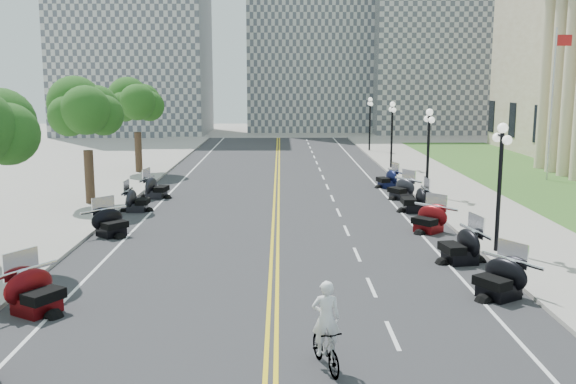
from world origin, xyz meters
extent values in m
plane|color=gray|center=(0.00, 0.00, 0.00)|extent=(160.00, 160.00, 0.00)
cube|color=#333335|center=(0.00, 10.00, 0.00)|extent=(16.00, 90.00, 0.01)
cube|color=yellow|center=(-0.12, 10.00, 0.01)|extent=(0.12, 90.00, 0.00)
cube|color=yellow|center=(0.12, 10.00, 0.01)|extent=(0.12, 90.00, 0.00)
cube|color=white|center=(6.40, 10.00, 0.01)|extent=(0.12, 90.00, 0.00)
cube|color=white|center=(-6.40, 10.00, 0.01)|extent=(0.12, 90.00, 0.00)
cube|color=white|center=(3.20, -4.00, 0.01)|extent=(0.12, 2.00, 0.00)
cube|color=white|center=(3.20, 0.00, 0.01)|extent=(0.12, 2.00, 0.00)
cube|color=white|center=(3.20, 4.00, 0.01)|extent=(0.12, 2.00, 0.00)
cube|color=white|center=(3.20, 8.00, 0.01)|extent=(0.12, 2.00, 0.00)
cube|color=white|center=(3.20, 12.00, 0.01)|extent=(0.12, 2.00, 0.00)
cube|color=white|center=(3.20, 16.00, 0.01)|extent=(0.12, 2.00, 0.00)
cube|color=white|center=(3.20, 20.00, 0.01)|extent=(0.12, 2.00, 0.00)
cube|color=white|center=(3.20, 24.00, 0.01)|extent=(0.12, 2.00, 0.00)
cube|color=white|center=(3.20, 28.00, 0.01)|extent=(0.12, 2.00, 0.00)
cube|color=white|center=(3.20, 32.00, 0.01)|extent=(0.12, 2.00, 0.00)
cube|color=white|center=(3.20, 36.00, 0.01)|extent=(0.12, 2.00, 0.00)
cube|color=white|center=(3.20, 40.00, 0.01)|extent=(0.12, 2.00, 0.00)
cube|color=white|center=(3.20, 44.00, 0.01)|extent=(0.12, 2.00, 0.00)
cube|color=white|center=(3.20, 48.00, 0.01)|extent=(0.12, 2.00, 0.00)
cube|color=white|center=(3.20, 52.00, 0.01)|extent=(0.12, 2.00, 0.00)
cube|color=#9E9991|center=(10.50, 10.00, 0.07)|extent=(5.00, 90.00, 0.15)
cube|color=#9E9991|center=(-10.50, 10.00, 0.07)|extent=(5.00, 90.00, 0.15)
cube|color=#356023|center=(17.50, 18.00, 0.05)|extent=(9.00, 60.00, 0.10)
cube|color=gray|center=(-18.00, 62.00, 13.00)|extent=(18.00, 14.00, 26.00)
cube|color=gray|center=(4.00, 68.00, 15.00)|extent=(16.00, 12.00, 30.00)
cube|color=gray|center=(22.00, 65.00, 11.00)|extent=(20.00, 14.00, 22.00)
imported|color=#A51414|center=(1.28, -5.97, 0.53)|extent=(0.97, 1.83, 1.06)
imported|color=silver|center=(1.28, -5.97, 1.96)|extent=(0.66, 0.43, 1.81)
camera|label=1|loc=(0.24, -20.04, 6.68)|focal=40.00mm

